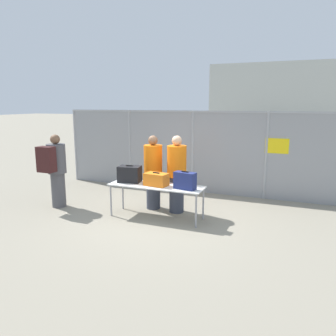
# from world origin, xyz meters

# --- Properties ---
(ground_plane) EXTENTS (120.00, 120.00, 0.00)m
(ground_plane) POSITION_xyz_m (0.00, 0.00, 0.00)
(ground_plane) COLOR gray
(fence_section) EXTENTS (8.33, 0.07, 2.37)m
(fence_section) POSITION_xyz_m (0.01, 2.45, 1.24)
(fence_section) COLOR #9EA0A5
(fence_section) RESTS_ON ground_plane
(inspection_table) EXTENTS (2.17, 0.67, 0.76)m
(inspection_table) POSITION_xyz_m (-0.07, -0.04, 0.71)
(inspection_table) COLOR silver
(inspection_table) RESTS_ON ground_plane
(suitcase_black) EXTENTS (0.55, 0.40, 0.40)m
(suitcase_black) POSITION_xyz_m (-0.77, 0.02, 0.95)
(suitcase_black) COLOR black
(suitcase_black) RESTS_ON inspection_table
(suitcase_orange) EXTENTS (0.55, 0.38, 0.30)m
(suitcase_orange) POSITION_xyz_m (-0.05, -0.06, 0.90)
(suitcase_orange) COLOR orange
(suitcase_orange) RESTS_ON inspection_table
(suitcase_navy) EXTENTS (0.50, 0.28, 0.39)m
(suitcase_navy) POSITION_xyz_m (0.64, -0.12, 0.95)
(suitcase_navy) COLOR navy
(suitcase_navy) RESTS_ON inspection_table
(traveler_hooded) EXTENTS (0.45, 0.70, 1.83)m
(traveler_hooded) POSITION_xyz_m (-2.69, -0.26, 1.00)
(traveler_hooded) COLOR #4C4C51
(traveler_hooded) RESTS_ON ground_plane
(security_worker_near) EXTENTS (0.46, 0.46, 1.84)m
(security_worker_near) POSITION_xyz_m (0.22, 0.52, 0.95)
(security_worker_near) COLOR #383D4C
(security_worker_near) RESTS_ON ground_plane
(security_worker_far) EXTENTS (0.45, 0.45, 1.82)m
(security_worker_far) POSITION_xyz_m (-0.41, 0.56, 0.94)
(security_worker_far) COLOR #383D4C
(security_worker_far) RESTS_ON ground_plane
(utility_trailer) EXTENTS (3.35, 1.93, 0.69)m
(utility_trailer) POSITION_xyz_m (1.22, 4.56, 0.40)
(utility_trailer) COLOR #B2B2B7
(utility_trailer) RESTS_ON ground_plane
(distant_hangar) EXTENTS (15.42, 10.11, 7.54)m
(distant_hangar) POSITION_xyz_m (-0.77, 41.50, 3.77)
(distant_hangar) COLOR #B2B7B2
(distant_hangar) RESTS_ON ground_plane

